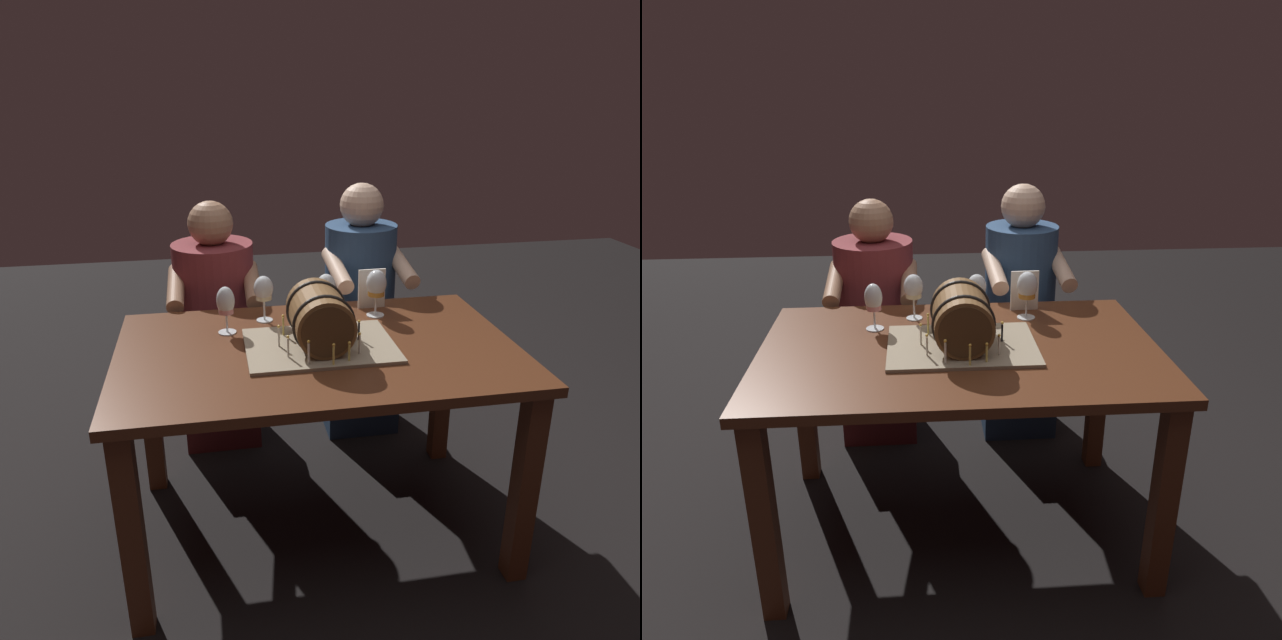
{
  "view_description": "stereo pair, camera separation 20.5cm",
  "coord_description": "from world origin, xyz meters",
  "views": [
    {
      "loc": [
        -0.34,
        -1.88,
        1.6
      ],
      "look_at": [
        0.01,
        -0.01,
        0.86
      ],
      "focal_mm": 34.19,
      "sensor_mm": 36.0,
      "label": 1
    },
    {
      "loc": [
        -0.14,
        -1.91,
        1.6
      ],
      "look_at": [
        0.01,
        -0.01,
        0.86
      ],
      "focal_mm": 34.19,
      "sensor_mm": 36.0,
      "label": 2
    }
  ],
  "objects": [
    {
      "name": "barrel_cake",
      "position": [
        0.01,
        -0.01,
        0.85
      ],
      "size": [
        0.51,
        0.37,
        0.22
      ],
      "color": "gray",
      "rests_on": "dining_table"
    },
    {
      "name": "wine_glass_empty",
      "position": [
        0.09,
        0.29,
        0.87
      ],
      "size": [
        0.07,
        0.07,
        0.17
      ],
      "color": "white",
      "rests_on": "dining_table"
    },
    {
      "name": "wine_glass_amber",
      "position": [
        0.27,
        0.25,
        0.88
      ],
      "size": [
        0.08,
        0.08,
        0.18
      ],
      "color": "white",
      "rests_on": "dining_table"
    },
    {
      "name": "menu_card",
      "position": [
        0.28,
        0.34,
        0.84
      ],
      "size": [
        0.11,
        0.01,
        0.16
      ],
      "primitive_type": "cube",
      "rotation": [
        -0.01,
        0.0,
        0.02
      ],
      "color": "silver",
      "rests_on": "dining_table"
    },
    {
      "name": "ground_plane",
      "position": [
        0.0,
        0.0,
        0.0
      ],
      "size": [
        8.0,
        8.0,
        0.0
      ],
      "primitive_type": "plane",
      "color": "black"
    },
    {
      "name": "dining_table",
      "position": [
        0.0,
        0.0,
        0.64
      ],
      "size": [
        1.37,
        0.86,
        0.76
      ],
      "color": "#562D19",
      "rests_on": "ground"
    },
    {
      "name": "wine_glass_white",
      "position": [
        -0.15,
        0.28,
        0.88
      ],
      "size": [
        0.07,
        0.07,
        0.18
      ],
      "color": "white",
      "rests_on": "dining_table"
    },
    {
      "name": "person_seated_right",
      "position": [
        0.33,
        0.73,
        0.55
      ],
      "size": [
        0.38,
        0.47,
        1.19
      ],
      "color": "#1B2D46",
      "rests_on": "ground"
    },
    {
      "name": "person_seated_left",
      "position": [
        -0.33,
        0.73,
        0.53
      ],
      "size": [
        0.39,
        0.47,
        1.14
      ],
      "color": "#4C1B1E",
      "rests_on": "ground"
    },
    {
      "name": "wine_glass_rose",
      "position": [
        -0.3,
        0.18,
        0.87
      ],
      "size": [
        0.07,
        0.07,
        0.17
      ],
      "color": "white",
      "rests_on": "dining_table"
    }
  ]
}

